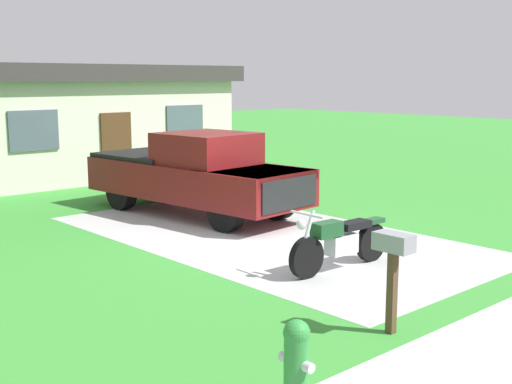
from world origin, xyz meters
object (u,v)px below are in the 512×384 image
object	(u,v)px
mailbox	(393,256)
neighbor_house	(75,119)
pickup_truck	(194,173)
fire_hydrant	(296,364)
motorcycle	(340,241)

from	to	relation	value
mailbox	neighbor_house	size ratio (longest dim) A/B	0.13
mailbox	neighbor_house	bearing A→B (deg)	76.38
pickup_truck	mailbox	xyz separation A→B (m)	(-2.64, -7.53, 0.03)
pickup_truck	fire_hydrant	bearing A→B (deg)	-120.99
pickup_truck	fire_hydrant	world-z (taller)	pickup_truck
fire_hydrant	neighbor_house	xyz separation A→B (m)	(5.91, 15.82, 1.36)
pickup_truck	neighbor_house	bearing A→B (deg)	82.15
pickup_truck	neighbor_house	xyz separation A→B (m)	(1.07, 7.76, 0.84)
fire_hydrant	neighbor_house	distance (m)	16.94
fire_hydrant	mailbox	xyz separation A→B (m)	(2.21, 0.53, 0.55)
motorcycle	neighbor_house	distance (m)	13.26
pickup_truck	mailbox	world-z (taller)	pickup_truck
motorcycle	fire_hydrant	distance (m)	4.76
motorcycle	fire_hydrant	xyz separation A→B (m)	(-3.85, -2.79, -0.05)
fire_hydrant	neighbor_house	world-z (taller)	neighbor_house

